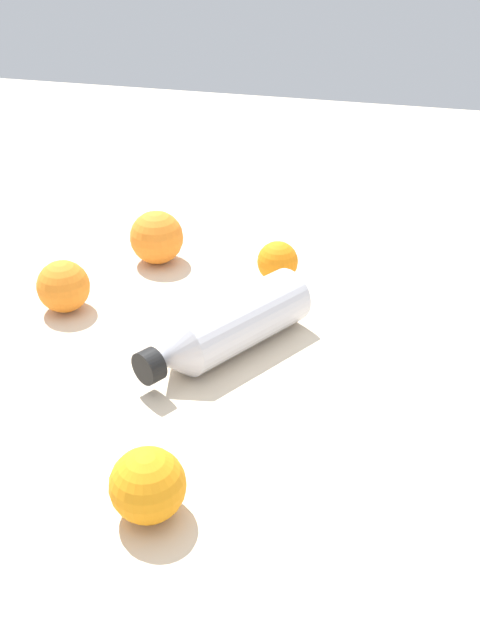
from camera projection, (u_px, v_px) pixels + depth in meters
ground_plane at (228, 340)px, 0.95m from camera, size 2.40×2.40×0.00m
water_bottle at (226, 327)px, 0.91m from camera, size 0.18×0.24×0.07m
orange_0 at (157, 237)px, 1.12m from camera, size 0.08×0.08×0.08m
orange_1 at (63, 286)px, 1.00m from camera, size 0.07×0.07×0.07m
orange_2 at (148, 485)px, 0.68m from camera, size 0.07×0.07×0.07m
orange_3 at (278, 262)px, 1.08m from camera, size 0.06×0.06×0.06m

